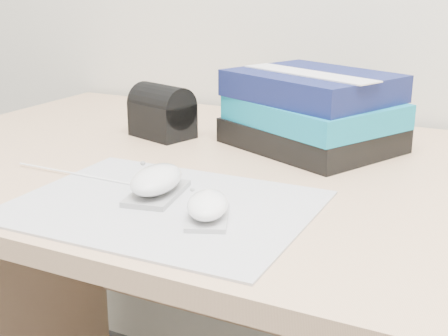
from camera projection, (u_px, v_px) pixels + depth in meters
The scene contains 7 objects.
desk at pixel (338, 295), 1.09m from camera, with size 1.60×0.80×0.73m.
mousepad at pixel (163, 206), 0.85m from camera, with size 0.40×0.31×0.00m, color #94939B.
mouse_rear at pixel (157, 182), 0.87m from camera, with size 0.08×0.12×0.05m.
mouse_front at pixel (208, 207), 0.79m from camera, with size 0.08×0.11×0.04m.
usb_cable at pixel (74, 173), 0.97m from camera, with size 0.00×0.00×0.23m, color white.
book_stack at pixel (313, 111), 1.11m from camera, with size 0.35×0.32×0.14m.
pouch at pixel (162, 112), 1.19m from camera, with size 0.13×0.11×0.10m.
Camera 1 is at (0.26, 0.69, 1.03)m, focal length 50.00 mm.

